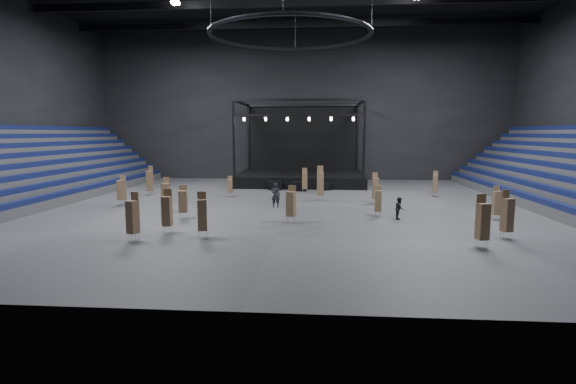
# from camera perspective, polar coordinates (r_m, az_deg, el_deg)

# --- Properties ---
(floor) EXTENTS (50.00, 50.00, 0.00)m
(floor) POSITION_cam_1_polar(r_m,az_deg,el_deg) (35.21, 0.26, -1.83)
(floor) COLOR #424245
(floor) RESTS_ON ground
(wall_back) EXTENTS (50.00, 0.20, 18.00)m
(wall_back) POSITION_cam_1_polar(r_m,az_deg,el_deg) (55.80, 1.91, 10.89)
(wall_back) COLOR black
(wall_back) RESTS_ON ground
(wall_front) EXTENTS (50.00, 0.20, 18.00)m
(wall_front) POSITION_cam_1_polar(r_m,az_deg,el_deg) (14.27, -6.48, 20.73)
(wall_front) COLOR black
(wall_front) RESTS_ON ground
(bleachers_left) EXTENTS (7.20, 40.00, 6.40)m
(bleachers_left) POSITION_cam_1_polar(r_m,az_deg,el_deg) (43.22, -31.69, 1.10)
(bleachers_left) COLOR #474749
(bleachers_left) RESTS_ON floor
(stage) EXTENTS (14.00, 10.00, 9.20)m
(stage) POSITION_cam_1_polar(r_m,az_deg,el_deg) (51.13, 1.63, 2.73)
(stage) COLOR black
(stage) RESTS_ON floor
(truss_ring) EXTENTS (12.30, 12.30, 5.15)m
(truss_ring) POSITION_cam_1_polar(r_m,az_deg,el_deg) (35.50, 0.28, 19.35)
(truss_ring) COLOR black
(truss_ring) RESTS_ON ceiling
(flight_case_left) EXTENTS (1.35, 0.68, 0.90)m
(flight_case_left) POSITION_cam_1_polar(r_m,az_deg,el_deg) (45.28, -1.63, 0.83)
(flight_case_left) COLOR black
(flight_case_left) RESTS_ON floor
(flight_case_mid) EXTENTS (1.48, 0.93, 0.91)m
(flight_case_mid) POSITION_cam_1_polar(r_m,az_deg,el_deg) (44.36, 1.51, 0.70)
(flight_case_mid) COLOR black
(flight_case_mid) RESTS_ON floor
(flight_case_right) EXTENTS (1.23, 0.91, 0.74)m
(flight_case_right) POSITION_cam_1_polar(r_m,az_deg,el_deg) (45.13, 4.59, 0.69)
(flight_case_right) COLOR black
(flight_case_right) RESTS_ON floor
(chair_stack_0) EXTENTS (0.61, 0.61, 2.39)m
(chair_stack_0) POSITION_cam_1_polar(r_m,az_deg,el_deg) (37.89, -20.38, 0.30)
(chair_stack_0) COLOR silver
(chair_stack_0) RESTS_ON floor
(chair_stack_1) EXTENTS (0.44, 0.44, 2.30)m
(chair_stack_1) POSITION_cam_1_polar(r_m,az_deg,el_deg) (32.59, 24.99, -1.21)
(chair_stack_1) COLOR silver
(chair_stack_1) RESTS_ON floor
(chair_stack_2) EXTENTS (0.53, 0.53, 2.33)m
(chair_stack_2) POSITION_cam_1_polar(r_m,az_deg,el_deg) (42.60, 18.19, 1.04)
(chair_stack_2) COLOR silver
(chair_stack_2) RESTS_ON floor
(chair_stack_3) EXTENTS (0.61, 0.61, 2.55)m
(chair_stack_3) POSITION_cam_1_polar(r_m,az_deg,el_deg) (25.00, -10.85, -2.78)
(chair_stack_3) COLOR silver
(chair_stack_3) RESTS_ON floor
(chair_stack_4) EXTENTS (0.66, 0.66, 2.62)m
(chair_stack_4) POSITION_cam_1_polar(r_m,az_deg,el_deg) (25.18, -19.11, -2.91)
(chair_stack_4) COLOR silver
(chair_stack_4) RESTS_ON floor
(chair_stack_5) EXTENTS (0.63, 0.63, 2.71)m
(chair_stack_5) POSITION_cam_1_polar(r_m,az_deg,el_deg) (24.39, 23.48, -3.34)
(chair_stack_5) COLOR silver
(chair_stack_5) RESTS_ON floor
(chair_stack_6) EXTENTS (0.65, 0.65, 2.67)m
(chair_stack_6) POSITION_cam_1_polar(r_m,az_deg,el_deg) (27.01, 26.07, -2.53)
(chair_stack_6) COLOR silver
(chair_stack_6) RESTS_ON floor
(chair_stack_7) EXTENTS (0.44, 0.44, 1.87)m
(chair_stack_7) POSITION_cam_1_polar(r_m,az_deg,el_deg) (40.72, -7.40, 0.80)
(chair_stack_7) COLOR silver
(chair_stack_7) RESTS_ON floor
(chair_stack_8) EXTENTS (0.51, 0.51, 2.54)m
(chair_stack_8) POSITION_cam_1_polar(r_m,az_deg,el_deg) (26.68, -15.10, -2.26)
(chair_stack_8) COLOR silver
(chair_stack_8) RESTS_ON floor
(chair_stack_9) EXTENTS (0.53, 0.53, 2.39)m
(chair_stack_9) POSITION_cam_1_polar(r_m,az_deg,el_deg) (42.93, 2.14, 1.53)
(chair_stack_9) COLOR silver
(chair_stack_9) RESTS_ON floor
(chair_stack_10) EXTENTS (0.54, 0.54, 2.53)m
(chair_stack_10) POSITION_cam_1_polar(r_m,az_deg,el_deg) (37.20, 11.04, 0.54)
(chair_stack_10) COLOR silver
(chair_stack_10) RESTS_ON floor
(chair_stack_11) EXTENTS (0.61, 0.61, 2.26)m
(chair_stack_11) POSITION_cam_1_polar(r_m,az_deg,el_deg) (30.79, -13.20, -1.11)
(chair_stack_11) COLOR silver
(chair_stack_11) RESTS_ON floor
(chair_stack_12) EXTENTS (0.50, 0.50, 2.57)m
(chair_stack_12) POSITION_cam_1_polar(r_m,az_deg,el_deg) (33.27, -15.27, -0.36)
(chair_stack_12) COLOR silver
(chair_stack_12) RESTS_ON floor
(chair_stack_13) EXTENTS (0.63, 0.63, 2.40)m
(chair_stack_13) POSITION_cam_1_polar(r_m,az_deg,el_deg) (28.67, 0.39, -1.43)
(chair_stack_13) COLOR silver
(chair_stack_13) RESTS_ON floor
(chair_stack_14) EXTENTS (0.43, 0.43, 2.14)m
(chair_stack_14) POSITION_cam_1_polar(r_m,az_deg,el_deg) (31.46, 11.35, -1.06)
(chair_stack_14) COLOR silver
(chair_stack_14) RESTS_ON floor
(chair_stack_15) EXTENTS (0.58, 0.58, 2.96)m
(chair_stack_15) POSITION_cam_1_polar(r_m,az_deg,el_deg) (38.18, 4.12, 1.16)
(chair_stack_15) COLOR silver
(chair_stack_15) RESTS_ON floor
(chair_stack_16) EXTENTS (0.59, 0.59, 2.72)m
(chair_stack_16) POSITION_cam_1_polar(r_m,az_deg,el_deg) (43.33, -17.15, 1.43)
(chair_stack_16) COLOR silver
(chair_stack_16) RESTS_ON floor
(man_center) EXTENTS (0.70, 0.46, 1.91)m
(man_center) POSITION_cam_1_polar(r_m,az_deg,el_deg) (34.65, -1.58, -0.39)
(man_center) COLOR black
(man_center) RESTS_ON floor
(crew_member) EXTENTS (0.72, 0.84, 1.50)m
(crew_member) POSITION_cam_1_polar(r_m,az_deg,el_deg) (30.75, 13.97, -2.02)
(crew_member) COLOR black
(crew_member) RESTS_ON floor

